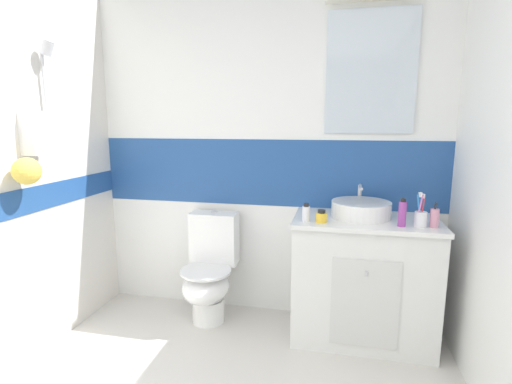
{
  "coord_description": "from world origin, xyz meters",
  "views": [
    {
      "loc": [
        0.53,
        -0.4,
        1.47
      ],
      "look_at": [
        0.06,
        1.76,
        1.07
      ],
      "focal_mm": 26.73,
      "sensor_mm": 36.0,
      "label": 1
    }
  ],
  "objects_px": {
    "sink_basin": "(361,209)",
    "deodorant_spray_can": "(402,213)",
    "soap_dispenser": "(434,218)",
    "hair_gel_jar": "(321,217)",
    "toilet": "(210,272)",
    "lotion_bottle_short": "(306,213)",
    "toothbrush_cup": "(421,217)"
  },
  "relations": [
    {
      "from": "sink_basin",
      "to": "deodorant_spray_can",
      "type": "distance_m",
      "value": 0.3
    },
    {
      "from": "soap_dispenser",
      "to": "hair_gel_jar",
      "type": "distance_m",
      "value": 0.67
    },
    {
      "from": "toilet",
      "to": "soap_dispenser",
      "type": "distance_m",
      "value": 1.59
    },
    {
      "from": "soap_dispenser",
      "to": "deodorant_spray_can",
      "type": "bearing_deg",
      "value": -173.92
    },
    {
      "from": "toilet",
      "to": "lotion_bottle_short",
      "type": "height_order",
      "value": "lotion_bottle_short"
    },
    {
      "from": "lotion_bottle_short",
      "to": "hair_gel_jar",
      "type": "relative_size",
      "value": 1.44
    },
    {
      "from": "deodorant_spray_can",
      "to": "hair_gel_jar",
      "type": "distance_m",
      "value": 0.49
    },
    {
      "from": "hair_gel_jar",
      "to": "deodorant_spray_can",
      "type": "bearing_deg",
      "value": 0.75
    },
    {
      "from": "toilet",
      "to": "hair_gel_jar",
      "type": "height_order",
      "value": "hair_gel_jar"
    },
    {
      "from": "sink_basin",
      "to": "deodorant_spray_can",
      "type": "bearing_deg",
      "value": -39.67
    },
    {
      "from": "sink_basin",
      "to": "toilet",
      "type": "xyz_separation_m",
      "value": [
        -1.07,
        -0.02,
        -0.53
      ]
    },
    {
      "from": "toothbrush_cup",
      "to": "soap_dispenser",
      "type": "distance_m",
      "value": 0.08
    },
    {
      "from": "hair_gel_jar",
      "to": "toothbrush_cup",
      "type": "bearing_deg",
      "value": 2.11
    },
    {
      "from": "sink_basin",
      "to": "deodorant_spray_can",
      "type": "relative_size",
      "value": 2.5
    },
    {
      "from": "toilet",
      "to": "soap_dispenser",
      "type": "xyz_separation_m",
      "value": [
        1.49,
        -0.16,
        0.53
      ]
    },
    {
      "from": "toothbrush_cup",
      "to": "lotion_bottle_short",
      "type": "distance_m",
      "value": 0.69
    },
    {
      "from": "toilet",
      "to": "deodorant_spray_can",
      "type": "distance_m",
      "value": 1.43
    },
    {
      "from": "lotion_bottle_short",
      "to": "hair_gel_jar",
      "type": "height_order",
      "value": "lotion_bottle_short"
    },
    {
      "from": "sink_basin",
      "to": "lotion_bottle_short",
      "type": "distance_m",
      "value": 0.4
    },
    {
      "from": "deodorant_spray_can",
      "to": "hair_gel_jar",
      "type": "xyz_separation_m",
      "value": [
        -0.48,
        -0.01,
        -0.05
      ]
    },
    {
      "from": "sink_basin",
      "to": "soap_dispenser",
      "type": "distance_m",
      "value": 0.45
    },
    {
      "from": "soap_dispenser",
      "to": "deodorant_spray_can",
      "type": "relative_size",
      "value": 0.89
    },
    {
      "from": "lotion_bottle_short",
      "to": "sink_basin",
      "type": "bearing_deg",
      "value": 28.58
    },
    {
      "from": "toilet",
      "to": "lotion_bottle_short",
      "type": "bearing_deg",
      "value": -13.57
    },
    {
      "from": "soap_dispenser",
      "to": "lotion_bottle_short",
      "type": "relative_size",
      "value": 1.33
    },
    {
      "from": "lotion_bottle_short",
      "to": "soap_dispenser",
      "type": "bearing_deg",
      "value": 1.37
    },
    {
      "from": "sink_basin",
      "to": "deodorant_spray_can",
      "type": "xyz_separation_m",
      "value": [
        0.23,
        -0.19,
        0.02
      ]
    },
    {
      "from": "sink_basin",
      "to": "toothbrush_cup",
      "type": "xyz_separation_m",
      "value": [
        0.34,
        -0.18,
        0.0
      ]
    },
    {
      "from": "lotion_bottle_short",
      "to": "hair_gel_jar",
      "type": "xyz_separation_m",
      "value": [
        0.1,
        -0.01,
        -0.02
      ]
    },
    {
      "from": "soap_dispenser",
      "to": "toilet",
      "type": "bearing_deg",
      "value": 174.03
    },
    {
      "from": "toothbrush_cup",
      "to": "hair_gel_jar",
      "type": "height_order",
      "value": "toothbrush_cup"
    },
    {
      "from": "toilet",
      "to": "toothbrush_cup",
      "type": "bearing_deg",
      "value": -6.48
    }
  ]
}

